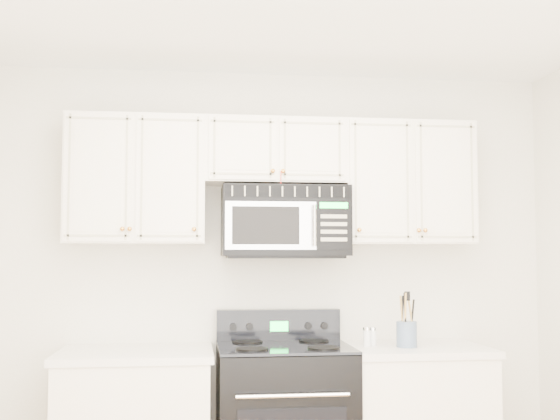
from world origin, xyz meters
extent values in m
cube|color=silver|center=(0.00, 1.75, 1.30)|extent=(3.50, 0.01, 2.60)
cube|color=#F2E3CF|center=(-0.80, 1.44, 0.90)|extent=(0.86, 0.65, 0.04)
cube|color=#F2E3CF|center=(0.80, 1.44, 0.90)|extent=(0.86, 0.65, 0.04)
cylinder|color=silver|center=(0.04, 1.07, 0.72)|extent=(0.60, 0.02, 0.02)
cube|color=black|center=(0.04, 1.43, 0.93)|extent=(0.76, 0.65, 0.02)
cube|color=black|center=(0.04, 1.71, 1.02)|extent=(0.76, 0.08, 0.20)
cube|color=#1AD740|center=(0.04, 1.67, 1.02)|extent=(0.11, 0.00, 0.06)
cube|color=silver|center=(-0.82, 1.58, 1.90)|extent=(0.80, 0.33, 0.75)
cube|color=silver|center=(0.82, 1.58, 1.90)|extent=(0.80, 0.33, 0.75)
cube|color=silver|center=(0.00, 1.58, 2.08)|extent=(0.84, 0.33, 0.39)
sphere|color=gold|center=(-0.84, 1.40, 1.60)|extent=(0.03, 0.03, 0.03)
sphere|color=gold|center=(-0.48, 1.40, 1.60)|extent=(0.03, 0.03, 0.03)
sphere|color=gold|center=(0.48, 1.40, 1.60)|extent=(0.03, 0.03, 0.03)
sphere|color=gold|center=(0.84, 1.40, 1.60)|extent=(0.03, 0.03, 0.03)
sphere|color=gold|center=(-0.03, 1.40, 1.94)|extent=(0.03, 0.03, 0.03)
sphere|color=gold|center=(0.03, 1.40, 1.94)|extent=(0.03, 0.03, 0.03)
cylinder|color=red|center=(0.02, 1.40, 1.88)|extent=(0.00, 0.00, 0.12)
sphere|color=gold|center=(0.02, 1.40, 1.81)|extent=(0.04, 0.04, 0.04)
cube|color=black|center=(0.06, 1.56, 1.66)|extent=(0.75, 0.37, 0.41)
cube|color=#ADA589|center=(0.06, 1.38, 1.82)|extent=(0.73, 0.01, 0.07)
cube|color=#B3B3BC|center=(-0.04, 1.37, 1.62)|extent=(0.52, 0.01, 0.28)
cube|color=black|center=(-0.07, 1.37, 1.62)|extent=(0.39, 0.01, 0.22)
cube|color=black|center=(0.32, 1.37, 1.62)|extent=(0.20, 0.01, 0.28)
cube|color=#1AD740|center=(0.32, 1.36, 1.74)|extent=(0.16, 0.00, 0.03)
cylinder|color=silver|center=(0.20, 1.34, 1.62)|extent=(0.02, 0.02, 0.24)
cylinder|color=#495F72|center=(0.75, 1.38, 0.99)|extent=(0.12, 0.12, 0.15)
cylinder|color=#AD8540|center=(0.78, 1.38, 1.07)|extent=(0.01, 0.01, 0.26)
cylinder|color=black|center=(0.74, 1.41, 1.08)|extent=(0.01, 0.01, 0.28)
cylinder|color=#AD8540|center=(0.74, 1.35, 1.09)|extent=(0.01, 0.01, 0.30)
cylinder|color=black|center=(0.78, 1.38, 1.07)|extent=(0.01, 0.01, 0.26)
cylinder|color=#AD8540|center=(0.73, 1.41, 1.08)|extent=(0.01, 0.01, 0.28)
cylinder|color=black|center=(0.74, 1.35, 1.09)|extent=(0.01, 0.01, 0.30)
cylinder|color=#AD8540|center=(0.78, 1.38, 1.07)|extent=(0.01, 0.01, 0.26)
cylinder|color=silver|center=(0.53, 1.44, 0.97)|extent=(0.04, 0.04, 0.09)
cylinder|color=silver|center=(0.53, 1.44, 1.02)|extent=(0.05, 0.05, 0.02)
cylinder|color=silver|center=(0.57, 1.46, 0.97)|extent=(0.04, 0.04, 0.09)
cylinder|color=silver|center=(0.57, 1.46, 1.02)|extent=(0.05, 0.05, 0.02)
camera|label=1|loc=(-0.48, -2.61, 1.45)|focal=45.00mm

